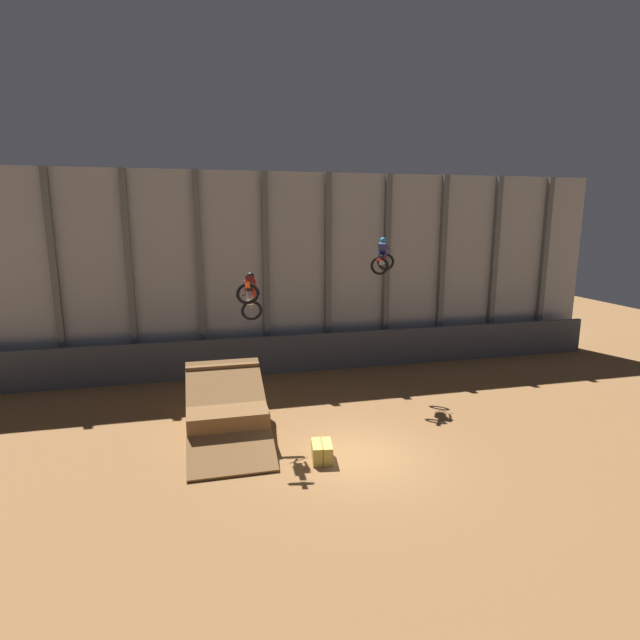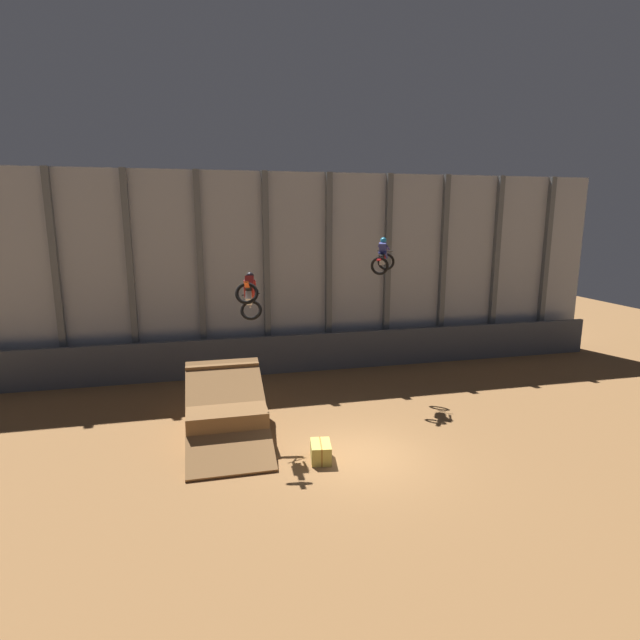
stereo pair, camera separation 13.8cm
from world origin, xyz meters
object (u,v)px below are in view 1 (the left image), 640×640
(dirt_ramp, at_px, (226,411))
(rider_bike_left_air, at_px, (250,295))
(hay_bale_trackside, at_px, (322,452))
(rider_bike_right_air, at_px, (383,258))

(dirt_ramp, relative_size, rider_bike_left_air, 2.77)
(dirt_ramp, xyz_separation_m, rider_bike_left_air, (0.88, -0.47, 4.07))
(rider_bike_left_air, height_order, hay_bale_trackside, rider_bike_left_air)
(rider_bike_right_air, relative_size, hay_bale_trackside, 1.76)
(dirt_ramp, height_order, rider_bike_right_air, rider_bike_right_air)
(rider_bike_left_air, height_order, rider_bike_right_air, rider_bike_right_air)
(hay_bale_trackside, bearing_deg, dirt_ramp, 133.33)
(rider_bike_right_air, bearing_deg, dirt_ramp, -126.38)
(rider_bike_left_air, bearing_deg, hay_bale_trackside, -41.63)
(dirt_ramp, xyz_separation_m, hay_bale_trackside, (2.70, -2.86, -0.47))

